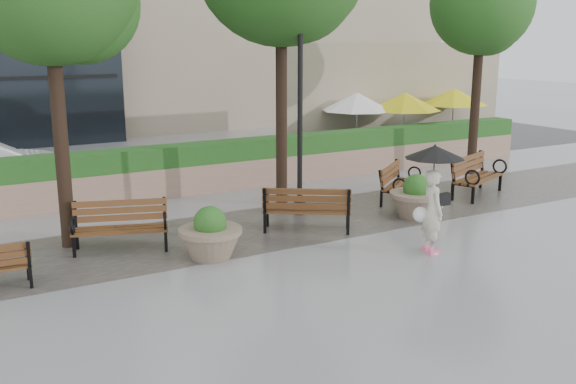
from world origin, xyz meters
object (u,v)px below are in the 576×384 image
lamppost (300,130)px  pedestrian (433,188)px  bench_2 (307,218)px  bench_3 (399,190)px  planter_right (416,201)px  bench_1 (121,237)px  planter_left (210,238)px  bench_4 (477,184)px

lamppost → pedestrian: bearing=-77.8°
bench_2 → bench_3: size_ratio=1.09×
bench_3 → planter_right: bearing=-151.9°
bench_1 → pedestrian: (5.28, -3.09, 1.00)m
planter_left → bench_3: bearing=16.2°
planter_right → pedestrian: pedestrian is taller
bench_3 → planter_left: size_ratio=1.48×
pedestrian → planter_left: bearing=82.8°
bench_1 → bench_2: (3.90, -0.66, 0.01)m
bench_2 → lamppost: 2.22m
bench_4 → planter_left: (-8.21, -1.16, 0.08)m
bench_3 → planter_left: bearing=159.3°
bench_1 → bench_3: bearing=22.0°
bench_3 → planter_right: planter_right is taller
bench_3 → planter_left: planter_left is taller
pedestrian → planter_right: bearing=-16.5°
bench_2 → pedestrian: size_ratio=0.93×
bench_3 → planter_left: 6.27m
bench_4 → lamppost: bearing=149.9°
bench_2 → bench_3: 3.67m
planter_left → lamppost: 3.98m
planter_left → pedestrian: size_ratio=0.58×
bench_2 → bench_3: bench_2 is taller
bench_3 → lamppost: (-2.92, 0.14, 1.75)m
bench_3 → pedestrian: size_ratio=0.85×
bench_1 → bench_2: 3.96m
lamppost → pedestrian: 3.86m
planter_right → lamppost: bearing=144.8°
bench_2 → lamppost: size_ratio=0.43×
planter_left → lamppost: lamppost is taller
bench_3 → pedestrian: 4.26m
bench_1 → planter_left: bearing=-24.5°
bench_2 → pedestrian: 2.96m
bench_1 → planter_right: 6.79m
bench_1 → bench_2: size_ratio=0.99×
bench_1 → lamppost: size_ratio=0.43×
bench_1 → planter_right: bearing=10.1°
bench_1 → bench_3: size_ratio=1.08×
bench_3 → planter_right: (-0.67, -1.45, 0.13)m
lamppost → bench_1: bearing=-172.2°
planter_left → pedestrian: 4.40m
bench_1 → bench_4: (9.58, -0.12, 0.03)m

